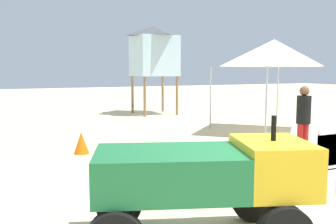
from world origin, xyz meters
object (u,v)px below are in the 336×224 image
(utility_cart, at_px, (206,176))
(lifeguard_tower, at_px, (154,51))
(popup_canopy, at_px, (274,53))
(stacked_plastic_chairs, at_px, (323,155))
(surfboard_pile, at_px, (208,156))
(traffic_cone_near, at_px, (81,143))
(lifeguard_near_left, at_px, (303,117))

(utility_cart, bearing_deg, lifeguard_tower, 69.55)
(utility_cart, distance_m, popup_canopy, 8.79)
(stacked_plastic_chairs, xyz_separation_m, lifeguard_tower, (2.05, 11.80, 2.23))
(surfboard_pile, distance_m, traffic_cone_near, 3.18)
(lifeguard_tower, bearing_deg, utility_cart, -110.45)
(popup_canopy, bearing_deg, traffic_cone_near, -174.28)
(surfboard_pile, xyz_separation_m, popup_canopy, (4.22, 2.97, 2.36))
(utility_cart, height_order, lifeguard_tower, lifeguard_tower)
(popup_canopy, bearing_deg, lifeguard_near_left, -119.84)
(lifeguard_tower, distance_m, traffic_cone_near, 9.00)
(popup_canopy, height_order, traffic_cone_near, popup_canopy)
(surfboard_pile, bearing_deg, lifeguard_near_left, -7.76)
(stacked_plastic_chairs, distance_m, lifeguard_near_left, 2.66)
(popup_canopy, bearing_deg, utility_cart, -135.22)
(stacked_plastic_chairs, relative_size, popup_canopy, 0.37)
(utility_cart, relative_size, lifeguard_tower, 0.70)
(popup_canopy, relative_size, lifeguard_tower, 0.75)
(stacked_plastic_chairs, relative_size, lifeguard_tower, 0.28)
(stacked_plastic_chairs, relative_size, surfboard_pile, 0.41)
(utility_cart, height_order, surfboard_pile, utility_cart)
(surfboard_pile, bearing_deg, traffic_cone_near, 132.95)
(stacked_plastic_chairs, distance_m, popup_canopy, 6.70)
(surfboard_pile, relative_size, lifeguard_near_left, 1.62)
(stacked_plastic_chairs, bearing_deg, traffic_cone_near, 121.29)
(stacked_plastic_chairs, bearing_deg, lifeguard_tower, 80.15)
(surfboard_pile, xyz_separation_m, lifeguard_near_left, (2.33, -0.32, 0.75))
(stacked_plastic_chairs, height_order, popup_canopy, popup_canopy)
(stacked_plastic_chairs, height_order, lifeguard_tower, lifeguard_tower)
(stacked_plastic_chairs, bearing_deg, utility_cart, -165.42)
(stacked_plastic_chairs, distance_m, surfboard_pile, 2.55)
(lifeguard_near_left, relative_size, popup_canopy, 0.56)
(surfboard_pile, xyz_separation_m, traffic_cone_near, (-2.17, 2.33, 0.06))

